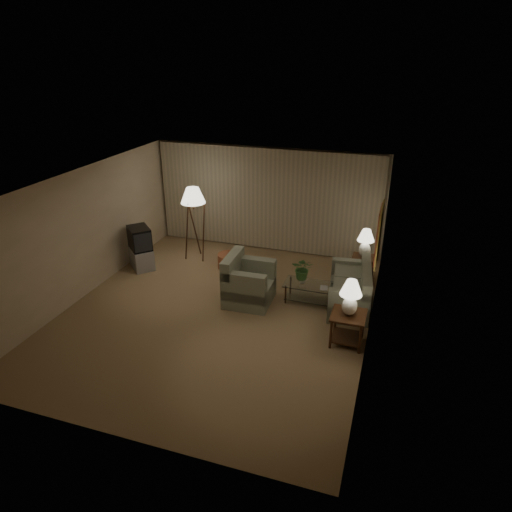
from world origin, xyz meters
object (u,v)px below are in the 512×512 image
(table_lamp_near, at_px, (351,295))
(ottoman, at_px, (229,261))
(armchair, at_px, (249,284))
(side_table_far, at_px, (363,264))
(coffee_table, at_px, (309,290))
(sofa, at_px, (349,290))
(tv_cabinet, at_px, (142,258))
(vase, at_px, (302,280))
(side_table_near, at_px, (348,323))
(crt_tv, at_px, (139,238))
(table_lamp_far, at_px, (366,241))
(floor_lamp, at_px, (194,222))

(table_lamp_near, distance_m, ottoman, 3.99)
(armchair, xyz_separation_m, ottoman, (-1.01, 1.40, -0.24))
(side_table_far, distance_m, coffee_table, 1.67)
(sofa, distance_m, side_table_far, 1.26)
(coffee_table, distance_m, tv_cabinet, 4.25)
(sofa, relative_size, coffee_table, 1.72)
(tv_cabinet, relative_size, vase, 5.85)
(side_table_near, xyz_separation_m, crt_tv, (-5.20, 1.64, 0.35))
(ottoman, bearing_deg, armchair, -54.27)
(side_table_near, xyz_separation_m, coffee_table, (-0.97, 1.25, -0.14))
(table_lamp_far, xyz_separation_m, crt_tv, (-5.20, -0.96, -0.22))
(floor_lamp, bearing_deg, tv_cabinet, -139.04)
(table_lamp_near, distance_m, tv_cabinet, 5.50)
(side_table_near, relative_size, tv_cabinet, 0.74)
(sofa, height_order, vase, sofa)
(coffee_table, xyz_separation_m, vase, (-0.15, -0.00, 0.21))
(table_lamp_far, distance_m, coffee_table, 1.81)
(ottoman, bearing_deg, side_table_near, -35.62)
(side_table_far, height_order, tv_cabinet, side_table_far)
(sofa, distance_m, table_lamp_far, 1.41)
(floor_lamp, bearing_deg, vase, -22.88)
(side_table_near, height_order, tv_cabinet, side_table_near)
(crt_tv, bearing_deg, floor_lamp, 85.31)
(table_lamp_far, distance_m, ottoman, 3.29)
(table_lamp_near, distance_m, crt_tv, 5.46)
(side_table_far, bearing_deg, ottoman, -174.13)
(table_lamp_far, bearing_deg, sofa, -96.84)
(sofa, relative_size, crt_tv, 2.33)
(side_table_far, distance_m, table_lamp_near, 2.67)
(side_table_far, xyz_separation_m, tv_cabinet, (-5.20, -0.96, -0.15))
(side_table_near, distance_m, vase, 1.68)
(table_lamp_far, bearing_deg, floor_lamp, -179.11)
(sofa, xyz_separation_m, side_table_far, (0.15, 1.25, 0.05))
(coffee_table, xyz_separation_m, tv_cabinet, (-4.23, 0.39, -0.03))
(crt_tv, height_order, vase, crt_tv)
(table_lamp_far, bearing_deg, armchair, -141.42)
(tv_cabinet, height_order, ottoman, tv_cabinet)
(coffee_table, bearing_deg, table_lamp_near, -52.21)
(armchair, height_order, vase, armchair)
(side_table_near, bearing_deg, floor_lamp, 148.67)
(side_table_far, height_order, table_lamp_far, table_lamp_far)
(sofa, distance_m, floor_lamp, 4.23)
(tv_cabinet, height_order, floor_lamp, floor_lamp)
(crt_tv, bearing_deg, ottoman, 61.80)
(table_lamp_far, height_order, floor_lamp, floor_lamp)
(armchair, xyz_separation_m, table_lamp_near, (2.17, -0.87, 0.59))
(crt_tv, relative_size, floor_lamp, 0.41)
(floor_lamp, bearing_deg, side_table_near, -31.33)
(table_lamp_near, height_order, ottoman, table_lamp_near)
(sofa, xyz_separation_m, table_lamp_near, (0.15, -1.35, 0.65))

